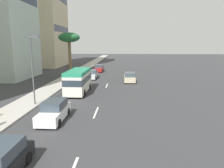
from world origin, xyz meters
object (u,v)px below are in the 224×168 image
at_px(minibus_fourth, 78,80).
at_px(car_fifth, 99,68).
at_px(car_lead, 54,111).
at_px(street_lamp, 33,63).
at_px(palm_tree, 69,39).
at_px(car_second, 130,77).
at_px(car_third, 92,75).

bearing_deg(minibus_fourth, car_fifth, 179.42).
xyz_separation_m(car_lead, street_lamp, (3.92, 3.29, 3.66)).
bearing_deg(minibus_fourth, palm_tree, -160.87).
distance_m(palm_tree, street_lamp, 18.67).
height_order(car_lead, palm_tree, palm_tree).
height_order(car_second, car_fifth, car_fifth).
height_order(car_lead, street_lamp, street_lamp).
height_order(car_third, street_lamp, street_lamp).
bearing_deg(minibus_fourth, car_lead, 0.71).
xyz_separation_m(car_lead, car_fifth, (30.76, -0.09, -0.00)).
height_order(car_third, minibus_fourth, minibus_fourth).
bearing_deg(palm_tree, street_lamp, -176.52).
bearing_deg(car_fifth, car_lead, -0.16).
bearing_deg(car_third, car_lead, 0.28).
bearing_deg(car_second, car_lead, 159.53).
bearing_deg(car_third, car_fifth, 178.87).
distance_m(car_lead, car_third, 21.12).
distance_m(car_fifth, palm_tree, 11.53).
distance_m(car_fifth, street_lamp, 27.30).
relative_size(car_lead, car_fifth, 0.98).
xyz_separation_m(car_third, palm_tree, (1.22, 4.31, 6.50)).
distance_m(car_second, car_third, 7.49).
bearing_deg(car_fifth, car_second, 28.22).
height_order(car_second, street_lamp, street_lamp).
height_order(car_second, minibus_fourth, minibus_fourth).
distance_m(car_third, palm_tree, 7.89).
relative_size(car_third, street_lamp, 0.62).
xyz_separation_m(car_lead, car_second, (18.24, -6.81, -0.03)).
bearing_deg(car_fifth, car_third, -1.13).
xyz_separation_m(car_second, car_fifth, (12.53, 6.72, 0.03)).
bearing_deg(street_lamp, minibus_fourth, -27.62).
bearing_deg(car_third, car_second, 67.32).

